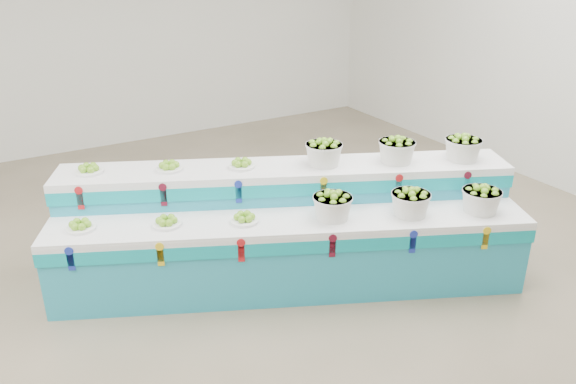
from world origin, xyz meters
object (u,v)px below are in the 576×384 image
object	(u,v)px
basket_lower_left	(333,205)
basket_upper_right	(463,148)
display_stand	(288,228)
plate_upper_mid	(169,166)

from	to	relation	value
basket_lower_left	basket_upper_right	distance (m)	1.46
display_stand	basket_upper_right	bearing A→B (deg)	8.76
plate_upper_mid	display_stand	bearing A→B (deg)	-38.25
basket_lower_left	basket_upper_right	bearing A→B (deg)	-3.04
basket_upper_right	basket_lower_left	bearing A→B (deg)	176.96
display_stand	basket_lower_left	xyz separation A→B (m)	(0.22, -0.39, 0.33)
plate_upper_mid	basket_upper_right	xyz separation A→B (m)	(2.50, -1.14, 0.08)
basket_upper_right	display_stand	bearing A→B (deg)	164.34
display_stand	basket_upper_right	xyz separation A→B (m)	(1.65, -0.46, 0.63)
display_stand	plate_upper_mid	xyz separation A→B (m)	(-0.85, 0.67, 0.56)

